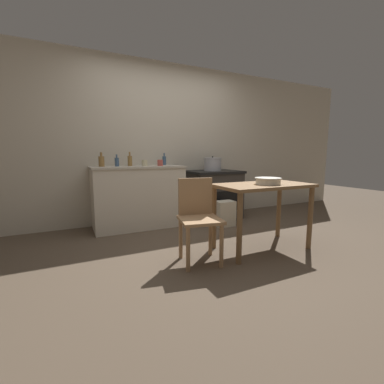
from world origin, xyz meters
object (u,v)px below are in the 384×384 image
Objects in this scene: stove at (213,194)px; cup_center at (145,163)px; mixing_bowl_large at (268,181)px; cup_center_right at (160,163)px; stock_pot at (213,164)px; bottle_left at (164,160)px; chair at (198,216)px; bottle_center_left at (117,162)px; flour_sack at (225,214)px; bottle_mid_left at (130,161)px; work_table at (263,195)px; bottle_far_left at (101,161)px.

cup_center reaches higher than stove.
mixing_bowl_large is 1.66m from cup_center_right.
stove is 2.91× the size of stock_pot.
bottle_left is (-0.77, 0.23, 0.07)m from stock_pot.
bottle_center_left is at bearing 119.82° from chair.
bottle_left is (-0.69, 0.76, 0.80)m from flour_sack.
stock_pot is 1.55× the size of bottle_left.
cup_center is (-1.19, -0.03, 0.55)m from stove.
bottle_mid_left is at bearing 112.89° from chair.
chair reaches higher than flour_sack.
cup_center_right reaches higher than work_table.
mixing_bowl_large is 1.40× the size of bottle_mid_left.
chair is 4.99× the size of bottle_center_left.
chair is at bearing 179.18° from work_table.
stock_pot is 1.37m from bottle_mid_left.
cup_center is (0.19, -0.11, -0.03)m from bottle_mid_left.
bottle_far_left reaches higher than cup_center.
chair is 1.71m from bottle_center_left.
bottle_far_left reaches higher than bottle_left.
work_table is 5.29× the size of bottle_mid_left.
bottle_left is at bearing 163.19° from stock_pot.
bottle_left reaches higher than stove.
bottle_left is 2.11× the size of cup_center_right.
cup_center_right is (-0.74, 1.41, 0.33)m from work_table.
stock_pot is (1.03, 1.49, 0.46)m from chair.
stove is 1.51m from bottle_mid_left.
stove is 1.03× the size of chair.
chair is 9.26× the size of cup_center_right.
flour_sack is at bearing -26.53° from cup_center_right.
stock_pot is at bearing 0.94° from cup_center.
work_table is 2.24m from bottle_far_left.
chair is 2.83× the size of stock_pot.
cup_center is 0.99× the size of cup_center_right.
chair is at bearing -71.28° from bottle_center_left.
chair is 2.93× the size of mixing_bowl_large.
cup_center_right is (-0.87, 0.44, 0.77)m from flour_sack.
mixing_bowl_large is 1.50× the size of bottle_left.
chair is at bearing -93.18° from cup_center_right.
bottle_left is at bearing 107.97° from work_table.
flour_sack is 4.31× the size of cup_center.
stock_pot is 1.17m from cup_center.
cup_center is 0.23m from cup_center_right.
flour_sack is 0.90m from stock_pot.
bottle_left is at bearing 164.11° from stove.
chair is 1.38m from flour_sack.
flour_sack is at bearing 82.43° from work_table.
stock_pot is 3.32× the size of cup_center.
stove is 1.88m from bottle_far_left.
bottle_mid_left reaches higher than cup_center_right.
bottle_left is at bearing 60.77° from cup_center_right.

